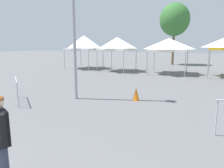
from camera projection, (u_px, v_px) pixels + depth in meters
canopy_tent_behind_center at (84, 43)px, 22.72m from camera, size 3.19×3.19×3.58m
canopy_tent_left_of_center at (117, 44)px, 20.44m from camera, size 3.13×3.13×3.30m
canopy_tent_far_right at (169, 45)px, 18.54m from camera, size 3.49×3.49×3.14m
person_foreground at (0, 138)px, 3.56m from camera, size 0.60×0.39×1.78m
tree_behind_tents_right at (175, 20)px, 26.53m from camera, size 3.73×3.73×7.75m
crowd_barrier_by_lift at (17, 86)px, 9.49m from camera, size 1.69×1.32×1.08m
traffic_cone_lot_center at (136, 94)px, 9.87m from camera, size 0.32×0.32×0.61m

